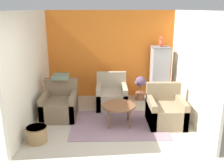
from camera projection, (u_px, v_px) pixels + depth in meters
name	position (u px, v px, depth m)	size (l,w,h in m)	color
ground_plane	(114.00, 159.00, 4.39)	(20.00, 20.00, 0.00)	beige
wall_back_accent	(111.00, 55.00, 7.26)	(3.73, 0.06, 2.50)	orange
wall_left	(30.00, 69.00, 5.58)	(0.06, 3.35, 2.50)	silver
wall_right	(192.00, 68.00, 5.67)	(0.06, 3.35, 2.50)	silver
area_rug	(119.00, 124.00, 5.70)	(2.13, 1.53, 0.01)	gray
coffee_table	(119.00, 106.00, 5.57)	(0.75, 0.75, 0.49)	brown
armchair_left	(60.00, 106.00, 6.03)	(0.80, 0.87, 0.88)	#7A664C
armchair_right	(165.00, 111.00, 5.69)	(0.80, 0.87, 0.88)	#8E7A5B
armchair_middle	(112.00, 96.00, 6.67)	(0.80, 0.87, 0.88)	tan
birdcage	(159.00, 74.00, 7.05)	(0.52, 0.52, 1.54)	slate
parrot	(161.00, 42.00, 6.79)	(0.13, 0.24, 0.29)	#D14C2D
potted_plant	(140.00, 86.00, 7.16)	(0.32, 0.29, 0.69)	brown
wicker_basket	(37.00, 134.00, 4.92)	(0.41, 0.41, 0.32)	#A37F51
throw_pillow	(61.00, 76.00, 6.16)	(0.37, 0.37, 0.10)	slate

